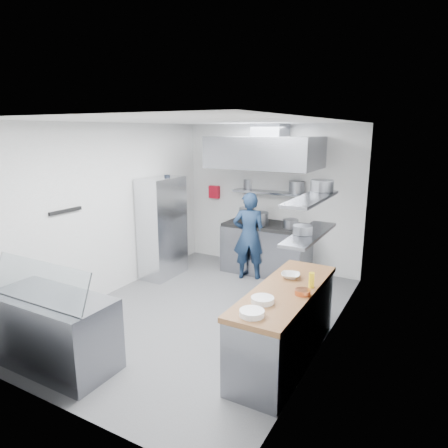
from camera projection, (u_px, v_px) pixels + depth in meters
The scene contains 36 objects.
floor at pixel (205, 313), 6.01m from camera, with size 5.00×5.00×0.00m, color #4C4C4E.
ceiling at pixel (202, 121), 5.37m from camera, with size 5.00×5.00×0.00m, color silver.
wall_back at pixel (271, 197), 7.82m from camera, with size 3.60×0.02×2.80m, color white.
wall_front at pixel (56, 277), 3.56m from camera, with size 3.60×0.02×2.80m, color white.
wall_left at pixel (110, 210), 6.54m from camera, with size 5.00×0.02×2.80m, color white.
wall_right at pixel (330, 238), 4.85m from camera, with size 5.00×0.02×2.80m, color white.
gas_range at pixel (266, 249), 7.65m from camera, with size 1.60×0.80×0.90m, color gray.
cooktop at pixel (267, 225), 7.54m from camera, with size 1.57×0.78×0.06m, color black.
stock_pot_left at pixel (246, 212), 8.08m from camera, with size 0.30×0.30×0.20m, color slate.
stock_pot_mid at pixel (260, 218), 7.43m from camera, with size 0.32×0.32×0.24m, color slate.
stock_pot_right at pixel (291, 224), 7.20m from camera, with size 0.28×0.28×0.16m, color slate.
over_range_shelf at pixel (273, 193), 7.61m from camera, with size 1.60×0.30×0.04m, color gray.
shelf_pot_a at pixel (249, 183), 8.08m from camera, with size 0.25×0.25×0.18m, color slate.
shelf_pot_b at pixel (297, 187), 7.43m from camera, with size 0.29×0.29×0.22m, color slate.
extractor_hood at pixel (265, 152), 7.08m from camera, with size 1.90×1.15×0.55m, color gray.
hood_duct at pixel (270, 130), 7.19m from camera, with size 0.55×0.55×0.24m, color slate.
red_firebox at pixel (214, 192), 8.36m from camera, with size 0.22×0.10×0.26m, color #B30E20.
chef at pixel (249, 236), 7.26m from camera, with size 0.59×0.39×1.61m, color #172A46.
wire_rack at pixel (162, 228), 7.38m from camera, with size 0.50×0.90×1.85m, color silver.
rack_bin_a at pixel (159, 235), 7.32m from camera, with size 0.17×0.21×0.19m, color white.
rack_bin_b at pixel (171, 205), 7.54m from camera, with size 0.15×0.19×0.17m, color yellow.
rack_jar at pixel (167, 180), 7.27m from camera, with size 0.11×0.11×0.18m, color black.
knife_strip at pixel (66, 211), 5.73m from camera, with size 0.04×0.55×0.05m, color black.
prep_counter_base at pixel (284, 326), 4.71m from camera, with size 0.62×2.00×0.84m, color gray.
prep_counter_top at pixel (286, 291), 4.61m from camera, with size 0.65×2.04×0.06m, color brown.
plate_stack_a at pixel (252, 313), 3.91m from camera, with size 0.25×0.25×0.06m, color white.
plate_stack_b at pixel (262, 300), 4.22m from camera, with size 0.25×0.25×0.06m, color white.
copper_pan at pixel (303, 292), 4.42m from camera, with size 0.17×0.17×0.06m, color #D56F3C.
squeeze_bottle at pixel (311, 280), 4.61m from camera, with size 0.07×0.07×0.18m, color yellow.
mixing_bowl at pixel (291, 276), 4.93m from camera, with size 0.23×0.23×0.06m, color white.
wall_shelf_lower at pixel (310, 234), 4.64m from camera, with size 0.30×1.30×0.04m, color gray.
wall_shelf_upper at pixel (312, 199), 4.55m from camera, with size 0.30×1.30×0.04m, color gray.
shelf_pot_c at pixel (303, 230), 4.56m from camera, with size 0.22×0.22×0.10m, color slate.
shelf_pot_d at pixel (322, 186), 4.95m from camera, with size 0.28×0.28×0.14m, color slate.
display_case at pixel (54, 331), 4.59m from camera, with size 1.50×0.70×0.85m, color gray.
display_glass at pixel (39, 282), 4.34m from camera, with size 1.47×0.02×0.45m, color silver.
Camera 1 is at (2.94, -4.72, 2.68)m, focal length 32.00 mm.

